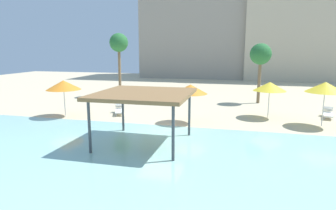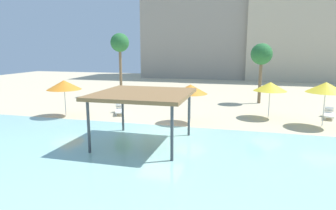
% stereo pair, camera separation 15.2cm
% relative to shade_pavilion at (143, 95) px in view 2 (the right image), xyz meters
% --- Properties ---
extents(ground_plane, '(80.00, 80.00, 0.00)m').
position_rel_shade_pavilion_xyz_m(ground_plane, '(0.29, 2.26, -2.59)').
color(ground_plane, beige).
extents(lagoon_water, '(44.00, 13.50, 0.04)m').
position_rel_shade_pavilion_xyz_m(lagoon_water, '(0.29, -2.99, -2.57)').
color(lagoon_water, '#99D1C6').
rests_on(lagoon_water, ground).
extents(shade_pavilion, '(4.74, 4.74, 2.74)m').
position_rel_shade_pavilion_xyz_m(shade_pavilion, '(0.00, 0.00, 0.00)').
color(shade_pavilion, '#42474C').
rests_on(shade_pavilion, ground).
extents(beach_umbrella_orange_0, '(2.25, 2.25, 2.60)m').
position_rel_shade_pavilion_xyz_m(beach_umbrella_orange_0, '(1.55, 5.02, -0.29)').
color(beach_umbrella_orange_0, silver).
rests_on(beach_umbrella_orange_0, ground).
extents(beach_umbrella_yellow_2, '(2.39, 2.39, 2.87)m').
position_rel_shade_pavilion_xyz_m(beach_umbrella_yellow_2, '(9.94, 6.22, -0.05)').
color(beach_umbrella_yellow_2, silver).
rests_on(beach_umbrella_yellow_2, ground).
extents(beach_umbrella_orange_3, '(2.46, 2.46, 2.68)m').
position_rel_shade_pavilion_xyz_m(beach_umbrella_orange_3, '(-7.66, 4.59, -0.25)').
color(beach_umbrella_orange_3, silver).
rests_on(beach_umbrella_orange_3, ground).
extents(beach_umbrella_yellow_4, '(2.30, 2.30, 2.59)m').
position_rel_shade_pavilion_xyz_m(beach_umbrella_yellow_4, '(6.77, 7.93, -0.31)').
color(beach_umbrella_yellow_4, silver).
rests_on(beach_umbrella_yellow_4, ground).
extents(lounge_chair_1, '(1.00, 1.98, 0.74)m').
position_rel_shade_pavilion_xyz_m(lounge_chair_1, '(11.00, 8.97, -2.26)').
color(lounge_chair_1, white).
rests_on(lounge_chair_1, ground).
extents(lounge_chair_2, '(1.28, 1.98, 0.74)m').
position_rel_shade_pavilion_xyz_m(lounge_chair_2, '(-4.21, 6.46, -2.26)').
color(lounge_chair_2, white).
rests_on(lounge_chair_2, ground).
extents(palm_tree_0, '(1.90, 1.90, 5.40)m').
position_rel_shade_pavilion_xyz_m(palm_tree_0, '(6.34, 13.80, 1.76)').
color(palm_tree_0, brown).
rests_on(palm_tree_0, ground).
extents(palm_tree_1, '(1.90, 1.90, 6.48)m').
position_rel_shade_pavilion_xyz_m(palm_tree_1, '(-7.54, 14.45, 2.78)').
color(palm_tree_1, brown).
rests_on(palm_tree_1, ground).
extents(hotel_block_0, '(20.10, 10.80, 18.89)m').
position_rel_shade_pavilion_xyz_m(hotel_block_0, '(-2.23, 39.12, 6.86)').
color(hotel_block_0, '#9E9384').
rests_on(hotel_block_0, ground).
extents(hotel_block_1, '(23.58, 11.30, 16.58)m').
position_rel_shade_pavilion_xyz_m(hotel_block_1, '(16.83, 38.37, 5.70)').
color(hotel_block_1, beige).
rests_on(hotel_block_1, ground).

